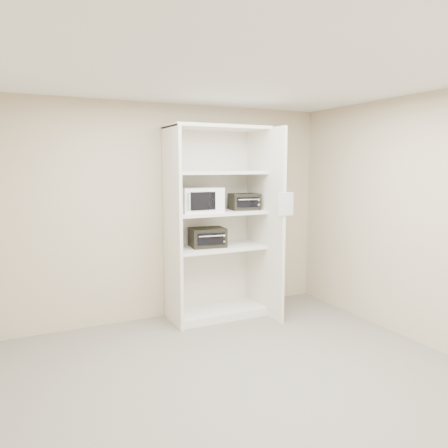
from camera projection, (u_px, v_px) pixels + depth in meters
name	position (u px, v px, depth m)	size (l,w,h in m)	color
floor	(235.00, 384.00, 3.90)	(4.50, 4.00, 0.01)	slate
ceiling	(236.00, 71.00, 3.53)	(4.50, 4.00, 0.01)	white
wall_back	(163.00, 212.00, 5.50)	(4.50, 0.02, 2.70)	#BEAD96
wall_front	(443.00, 300.00, 1.93)	(4.50, 0.02, 2.70)	#BEAD96
wall_right	(421.00, 221.00, 4.69)	(0.02, 4.00, 2.70)	#BEAD96
shelving_unit	(220.00, 229.00, 5.55)	(1.24, 0.92, 2.42)	white
microwave	(200.00, 200.00, 5.34)	(0.50, 0.38, 0.30)	white
toaster_oven_upper	(244.00, 202.00, 5.62)	(0.36, 0.27, 0.21)	black
toaster_oven_lower	(207.00, 237.00, 5.50)	(0.43, 0.32, 0.24)	black
paper_sign	(286.00, 204.00, 5.19)	(0.21, 0.01, 0.27)	white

